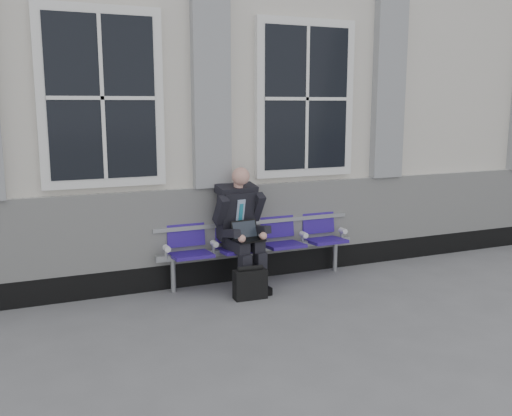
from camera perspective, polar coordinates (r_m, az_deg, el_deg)
name	(u,v)px	position (r m, az deg, el deg)	size (l,w,h in m)	color
ground	(337,311)	(6.27, 8.09, -10.15)	(70.00, 70.00, 0.00)	slate
station_building	(223,102)	(9.01, -3.34, 10.57)	(14.40, 4.40, 4.49)	beige
bench	(258,238)	(7.08, 0.22, -2.98)	(2.60, 0.47, 0.91)	#9EA0A3
businessman	(241,223)	(6.80, -1.54, -1.55)	(0.62, 0.83, 1.46)	black
briefcase	(250,284)	(6.53, -0.59, -7.56)	(0.38, 0.18, 0.39)	black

